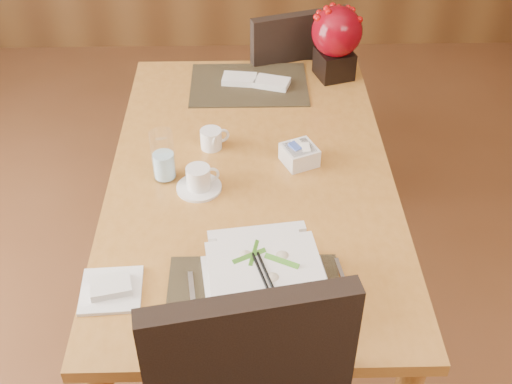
{
  "coord_description": "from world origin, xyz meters",
  "views": [
    {
      "loc": [
        -0.02,
        -1.03,
        2.0
      ],
      "look_at": [
        0.01,
        0.35,
        0.87
      ],
      "focal_mm": 45.0,
      "sensor_mm": 36.0,
      "label": 1
    }
  ],
  "objects_px": {
    "dining_table": "(251,195)",
    "bread_plate": "(111,290)",
    "coffee_cup": "(199,180)",
    "sugar_caddy": "(299,155)",
    "soup_setting": "(264,280)",
    "far_chair": "(288,90)",
    "creamer_jug": "(211,139)",
    "berry_decor": "(336,38)",
    "water_glass": "(163,156)"
  },
  "relations": [
    {
      "from": "dining_table",
      "to": "bread_plate",
      "type": "relative_size",
      "value": 9.58
    },
    {
      "from": "dining_table",
      "to": "coffee_cup",
      "type": "distance_m",
      "value": 0.23
    },
    {
      "from": "sugar_caddy",
      "to": "soup_setting",
      "type": "bearing_deg",
      "value": -102.97
    },
    {
      "from": "soup_setting",
      "to": "far_chair",
      "type": "relative_size",
      "value": 0.36
    },
    {
      "from": "creamer_jug",
      "to": "sugar_caddy",
      "type": "height_order",
      "value": "creamer_jug"
    },
    {
      "from": "coffee_cup",
      "to": "berry_decor",
      "type": "distance_m",
      "value": 0.87
    },
    {
      "from": "creamer_jug",
      "to": "sugar_caddy",
      "type": "distance_m",
      "value": 0.3
    },
    {
      "from": "water_glass",
      "to": "bread_plate",
      "type": "bearing_deg",
      "value": -101.56
    },
    {
      "from": "berry_decor",
      "to": "bread_plate",
      "type": "relative_size",
      "value": 1.83
    },
    {
      "from": "far_chair",
      "to": "water_glass",
      "type": "bearing_deg",
      "value": 45.67
    },
    {
      "from": "soup_setting",
      "to": "far_chair",
      "type": "bearing_deg",
      "value": 76.08
    },
    {
      "from": "creamer_jug",
      "to": "far_chair",
      "type": "relative_size",
      "value": 0.1
    },
    {
      "from": "coffee_cup",
      "to": "sugar_caddy",
      "type": "xyz_separation_m",
      "value": [
        0.32,
        0.13,
        -0.0
      ]
    },
    {
      "from": "berry_decor",
      "to": "far_chair",
      "type": "xyz_separation_m",
      "value": [
        -0.15,
        0.26,
        -0.38
      ]
    },
    {
      "from": "dining_table",
      "to": "berry_decor",
      "type": "distance_m",
      "value": 0.75
    },
    {
      "from": "water_glass",
      "to": "dining_table",
      "type": "bearing_deg",
      "value": 5.2
    },
    {
      "from": "creamer_jug",
      "to": "bread_plate",
      "type": "bearing_deg",
      "value": -131.7
    },
    {
      "from": "water_glass",
      "to": "sugar_caddy",
      "type": "distance_m",
      "value": 0.44
    },
    {
      "from": "coffee_cup",
      "to": "water_glass",
      "type": "xyz_separation_m",
      "value": [
        -0.11,
        0.06,
        0.05
      ]
    },
    {
      "from": "soup_setting",
      "to": "water_glass",
      "type": "xyz_separation_m",
      "value": [
        -0.3,
        0.5,
        0.02
      ]
    },
    {
      "from": "coffee_cup",
      "to": "water_glass",
      "type": "bearing_deg",
      "value": 151.72
    },
    {
      "from": "water_glass",
      "to": "creamer_jug",
      "type": "xyz_separation_m",
      "value": [
        0.14,
        0.16,
        -0.05
      ]
    },
    {
      "from": "water_glass",
      "to": "bread_plate",
      "type": "height_order",
      "value": "water_glass"
    },
    {
      "from": "coffee_cup",
      "to": "berry_decor",
      "type": "height_order",
      "value": "berry_decor"
    },
    {
      "from": "dining_table",
      "to": "creamer_jug",
      "type": "distance_m",
      "value": 0.23
    },
    {
      "from": "coffee_cup",
      "to": "berry_decor",
      "type": "bearing_deg",
      "value": 54.56
    },
    {
      "from": "berry_decor",
      "to": "coffee_cup",
      "type": "bearing_deg",
      "value": -125.44
    },
    {
      "from": "coffee_cup",
      "to": "creamer_jug",
      "type": "height_order",
      "value": "coffee_cup"
    },
    {
      "from": "bread_plate",
      "to": "sugar_caddy",
      "type": "bearing_deg",
      "value": 46.14
    },
    {
      "from": "creamer_jug",
      "to": "berry_decor",
      "type": "height_order",
      "value": "berry_decor"
    },
    {
      "from": "sugar_caddy",
      "to": "far_chair",
      "type": "height_order",
      "value": "far_chair"
    },
    {
      "from": "dining_table",
      "to": "creamer_jug",
      "type": "height_order",
      "value": "creamer_jug"
    },
    {
      "from": "water_glass",
      "to": "sugar_caddy",
      "type": "height_order",
      "value": "water_glass"
    },
    {
      "from": "dining_table",
      "to": "sugar_caddy",
      "type": "relative_size",
      "value": 14.76
    },
    {
      "from": "sugar_caddy",
      "to": "berry_decor",
      "type": "bearing_deg",
      "value": 72.7
    },
    {
      "from": "berry_decor",
      "to": "far_chair",
      "type": "height_order",
      "value": "berry_decor"
    },
    {
      "from": "berry_decor",
      "to": "bread_plate",
      "type": "distance_m",
      "value": 1.33
    },
    {
      "from": "soup_setting",
      "to": "sugar_caddy",
      "type": "relative_size",
      "value": 3.32
    },
    {
      "from": "creamer_jug",
      "to": "berry_decor",
      "type": "xyz_separation_m",
      "value": [
        0.47,
        0.48,
        0.13
      ]
    },
    {
      "from": "soup_setting",
      "to": "creamer_jug",
      "type": "bearing_deg",
      "value": 95.58
    },
    {
      "from": "soup_setting",
      "to": "coffee_cup",
      "type": "bearing_deg",
      "value": 105.29
    },
    {
      "from": "water_glass",
      "to": "sugar_caddy",
      "type": "xyz_separation_m",
      "value": [
        0.43,
        0.07,
        -0.05
      ]
    },
    {
      "from": "coffee_cup",
      "to": "bread_plate",
      "type": "height_order",
      "value": "coffee_cup"
    },
    {
      "from": "soup_setting",
      "to": "far_chair",
      "type": "distance_m",
      "value": 1.44
    },
    {
      "from": "berry_decor",
      "to": "far_chair",
      "type": "bearing_deg",
      "value": 120.36
    },
    {
      "from": "coffee_cup",
      "to": "dining_table",
      "type": "bearing_deg",
      "value": 27.17
    },
    {
      "from": "berry_decor",
      "to": "creamer_jug",
      "type": "bearing_deg",
      "value": -134.36
    },
    {
      "from": "water_glass",
      "to": "creamer_jug",
      "type": "relative_size",
      "value": 1.82
    },
    {
      "from": "berry_decor",
      "to": "bread_plate",
      "type": "xyz_separation_m",
      "value": [
        -0.7,
        -1.12,
        -0.16
      ]
    },
    {
      "from": "creamer_jug",
      "to": "soup_setting",
      "type": "bearing_deg",
      "value": -98.09
    }
  ]
}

